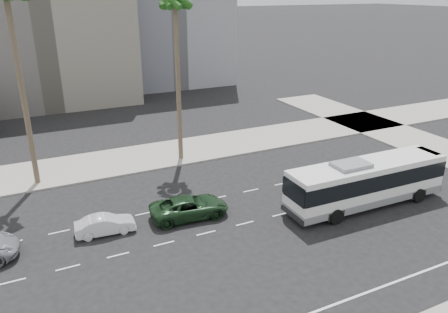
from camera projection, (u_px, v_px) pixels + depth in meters
ground at (281, 215)px, 31.92m from camera, size 700.00×700.00×0.00m
sidewalk_north at (199, 148)px, 44.89m from camera, size 120.00×7.00×0.15m
midrise_beige_west at (40, 38)px, 61.55m from camera, size 24.00×18.00×18.00m
midrise_gray_center at (158, 4)px, 74.07m from camera, size 20.00×20.00×26.00m
city_bus at (366, 181)px, 32.67m from camera, size 13.11×3.21×3.76m
car_a at (189, 207)px, 31.34m from camera, size 3.05×5.85×1.57m
car_b at (105, 225)px, 29.26m from camera, size 1.69×4.08×1.31m
palm_near at (175, 4)px, 37.05m from camera, size 4.68×4.68×15.78m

